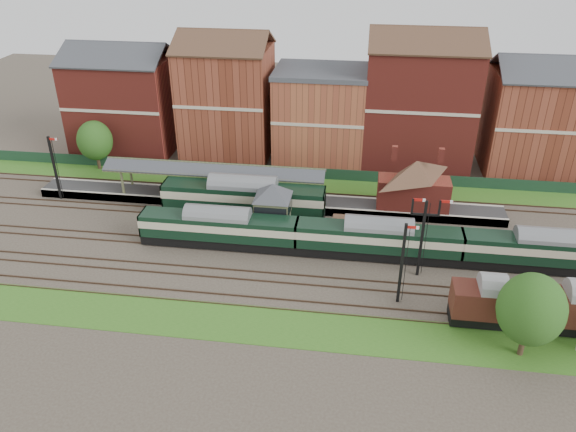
# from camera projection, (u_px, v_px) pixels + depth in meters

# --- Properties ---
(ground) EXTENTS (160.00, 160.00, 0.00)m
(ground) POSITION_uv_depth(u_px,v_px,m) (297.00, 252.00, 57.74)
(ground) COLOR #473D33
(ground) RESTS_ON ground
(grass_back) EXTENTS (90.00, 4.50, 0.06)m
(grass_back) POSITION_uv_depth(u_px,v_px,m) (313.00, 185.00, 71.62)
(grass_back) COLOR #2D6619
(grass_back) RESTS_ON ground
(grass_front) EXTENTS (90.00, 5.00, 0.06)m
(grass_front) POSITION_uv_depth(u_px,v_px,m) (279.00, 327.00, 47.30)
(grass_front) COLOR #2D6619
(grass_front) RESTS_ON ground
(fence) EXTENTS (90.00, 0.12, 1.50)m
(fence) POSITION_uv_depth(u_px,v_px,m) (314.00, 173.00, 73.01)
(fence) COLOR #193823
(fence) RESTS_ON ground
(platform) EXTENTS (55.00, 3.40, 1.00)m
(platform) POSITION_uv_depth(u_px,v_px,m) (266.00, 201.00, 66.57)
(platform) COLOR #2D2D2D
(platform) RESTS_ON ground
(signal_box) EXTENTS (5.40, 5.40, 6.00)m
(signal_box) POSITION_uv_depth(u_px,v_px,m) (273.00, 208.00, 59.39)
(signal_box) COLOR #526548
(signal_box) RESTS_ON ground
(brick_hut) EXTENTS (3.20, 2.64, 2.94)m
(brick_hut) POSITION_uv_depth(u_px,v_px,m) (348.00, 229.00, 59.37)
(brick_hut) COLOR maroon
(brick_hut) RESTS_ON ground
(station_building) EXTENTS (8.10, 8.10, 5.90)m
(station_building) POSITION_uv_depth(u_px,v_px,m) (414.00, 184.00, 62.84)
(station_building) COLOR maroon
(station_building) RESTS_ON platform
(canopy) EXTENTS (26.00, 3.89, 4.08)m
(canopy) POSITION_uv_depth(u_px,v_px,m) (214.00, 167.00, 65.34)
(canopy) COLOR #4C5132
(canopy) RESTS_ON platform
(semaphore_bracket) EXTENTS (3.60, 0.25, 8.18)m
(semaphore_bracket) POSITION_uv_depth(u_px,v_px,m) (423.00, 233.00, 51.87)
(semaphore_bracket) COLOR black
(semaphore_bracket) RESTS_ON ground
(semaphore_platform_end) EXTENTS (1.23, 0.25, 8.00)m
(semaphore_platform_end) POSITION_uv_depth(u_px,v_px,m) (55.00, 167.00, 66.35)
(semaphore_platform_end) COLOR black
(semaphore_platform_end) RESTS_ON ground
(semaphore_siding) EXTENTS (1.23, 0.25, 8.00)m
(semaphore_siding) POSITION_uv_depth(u_px,v_px,m) (402.00, 262.00, 48.44)
(semaphore_siding) COLOR black
(semaphore_siding) RESTS_ON ground
(town_backdrop) EXTENTS (69.00, 10.00, 16.00)m
(town_backdrop) POSITION_uv_depth(u_px,v_px,m) (319.00, 110.00, 76.10)
(town_backdrop) COLOR maroon
(town_backdrop) RESTS_ON ground
(dmu_train) EXTENTS (48.79, 2.57, 3.75)m
(dmu_train) POSITION_uv_depth(u_px,v_px,m) (378.00, 239.00, 55.69)
(dmu_train) COLOR black
(dmu_train) RESTS_ON ground
(platform_railcar) EXTENTS (18.35, 2.89, 4.23)m
(platform_railcar) POSITION_uv_depth(u_px,v_px,m) (244.00, 198.00, 63.04)
(platform_railcar) COLOR black
(platform_railcar) RESTS_ON ground
(goods_van_a) EXTENTS (6.19, 2.68, 3.75)m
(goods_van_a) POSITION_uv_depth(u_px,v_px,m) (489.00, 303.00, 46.78)
(goods_van_a) COLOR black
(goods_van_a) RESTS_ON ground
(goods_van_b) EXTENTS (6.31, 2.74, 3.83)m
(goods_van_b) POSITION_uv_depth(u_px,v_px,m) (576.00, 309.00, 45.92)
(goods_van_b) COLOR black
(goods_van_b) RESTS_ON ground
(tree_far) EXTENTS (5.07, 5.07, 7.40)m
(tree_far) POSITION_uv_depth(u_px,v_px,m) (531.00, 309.00, 42.25)
(tree_far) COLOR #382619
(tree_far) RESTS_ON ground
(tree_back) EXTENTS (4.61, 4.61, 6.74)m
(tree_back) POSITION_uv_depth(u_px,v_px,m) (95.00, 141.00, 74.20)
(tree_back) COLOR #382619
(tree_back) RESTS_ON ground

